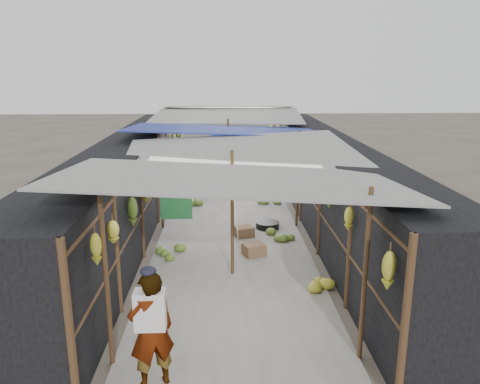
{
  "coord_description": "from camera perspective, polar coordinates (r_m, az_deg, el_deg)",
  "views": [
    {
      "loc": [
        -0.18,
        -5.97,
        4.11
      ],
      "look_at": [
        0.23,
        4.96,
        1.25
      ],
      "focal_mm": 35.0,
      "sensor_mm": 36.0,
      "label": 1
    }
  ],
  "objects": [
    {
      "name": "aisle_slab",
      "position": [
        13.13,
        -1.26,
        -3.55
      ],
      "size": [
        3.6,
        16.0,
        0.02
      ],
      "primitive_type": "cube",
      "color": "#9E998E",
      "rests_on": "ground"
    },
    {
      "name": "market_canopy",
      "position": [
        12.92,
        -1.25,
        7.08
      ],
      "size": [
        5.62,
        15.2,
        2.77
      ],
      "color": "brown",
      "rests_on": "ground"
    },
    {
      "name": "crate_mid",
      "position": [
        11.88,
        0.51,
        -4.88
      ],
      "size": [
        0.54,
        0.48,
        0.27
      ],
      "primitive_type": "cube",
      "rotation": [
        0.0,
        0.0,
        0.28
      ],
      "color": "brown",
      "rests_on": "ground"
    },
    {
      "name": "crate_back",
      "position": [
        15.78,
        -3.84,
        0.1
      ],
      "size": [
        0.49,
        0.4,
        0.31
      ],
      "primitive_type": "cube",
      "rotation": [
        0.0,
        0.0,
        0.02
      ],
      "color": "brown",
      "rests_on": "ground"
    },
    {
      "name": "ground",
      "position": [
        7.25,
        -0.36,
        -19.87
      ],
      "size": [
        80.0,
        80.0,
        0.0
      ],
      "primitive_type": "plane",
      "color": "#6B6356",
      "rests_on": "ground"
    },
    {
      "name": "stall_right",
      "position": [
        13.14,
        10.57,
        1.38
      ],
      "size": [
        1.4,
        15.0,
        2.3
      ],
      "primitive_type": "cube",
      "color": "black",
      "rests_on": "ground"
    },
    {
      "name": "shopper_blue",
      "position": [
        15.54,
        -2.39,
        2.76
      ],
      "size": [
        1.01,
        0.86,
        1.82
      ],
      "primitive_type": "imported",
      "rotation": [
        0.0,
        0.0,
        -0.21
      ],
      "color": "#2242AA",
      "rests_on": "ground"
    },
    {
      "name": "vendor_elderly",
      "position": [
        6.45,
        -10.76,
        -16.23
      ],
      "size": [
        0.71,
        0.6,
        1.65
      ],
      "primitive_type": "imported",
      "rotation": [
        0.0,
        0.0,
        3.56
      ],
      "color": "white",
      "rests_on": "ground"
    },
    {
      "name": "floor_bananas",
      "position": [
        14.13,
        -1.02,
        -1.55
      ],
      "size": [
        3.99,
        9.32,
        0.36
      ],
      "color": "olive",
      "rests_on": "ground"
    },
    {
      "name": "stall_left",
      "position": [
        13.06,
        -13.22,
        1.16
      ],
      "size": [
        1.4,
        15.0,
        2.3
      ],
      "primitive_type": "cube",
      "color": "black",
      "rests_on": "ground"
    },
    {
      "name": "vendor_seated",
      "position": [
        17.07,
        1.31,
        2.15
      ],
      "size": [
        0.32,
        0.54,
        0.83
      ],
      "primitive_type": "imported",
      "rotation": [
        0.0,
        0.0,
        -1.55
      ],
      "color": "#504A46",
      "rests_on": "ground"
    },
    {
      "name": "crate_near",
      "position": [
        10.73,
        1.71,
        -7.07
      ],
      "size": [
        0.58,
        0.53,
        0.28
      ],
      "primitive_type": "cube",
      "rotation": [
        0.0,
        0.0,
        0.41
      ],
      "color": "brown",
      "rests_on": "ground"
    },
    {
      "name": "hanging_bananas",
      "position": [
        12.65,
        -1.89,
        3.45
      ],
      "size": [
        3.95,
        14.16,
        0.78
      ],
      "color": "gold",
      "rests_on": "ground"
    },
    {
      "name": "black_basin",
      "position": [
        12.53,
        3.36,
        -4.07
      ],
      "size": [
        0.62,
        0.62,
        0.19
      ],
      "primitive_type": "cylinder",
      "color": "black",
      "rests_on": "ground"
    }
  ]
}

